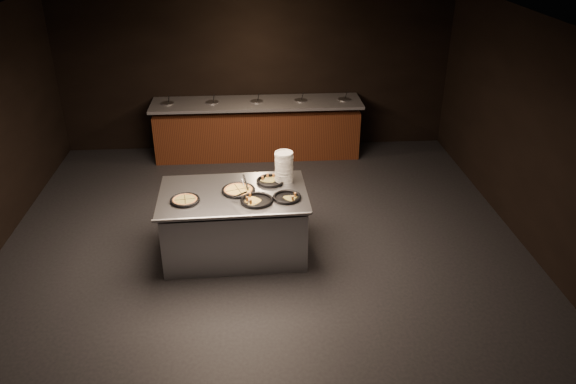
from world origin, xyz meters
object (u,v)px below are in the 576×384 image
serving_counter (235,225)px  pan_cheese_whole (238,190)px  plate_stack (284,167)px  pan_veggie_whole (185,200)px

serving_counter → pan_cheese_whole: (0.07, 0.03, 0.48)m
plate_stack → pan_veggie_whole: plate_stack is taller
serving_counter → pan_veggie_whole: bearing=-163.6°
pan_veggie_whole → pan_cheese_whole: (0.65, 0.22, 0.00)m
serving_counter → pan_veggie_whole: pan_veggie_whole is taller
serving_counter → plate_stack: (0.66, 0.30, 0.66)m
pan_cheese_whole → serving_counter: bearing=-153.4°
serving_counter → plate_stack: bearing=23.1°
serving_counter → plate_stack: size_ratio=4.73×
pan_veggie_whole → pan_cheese_whole: bearing=18.9°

